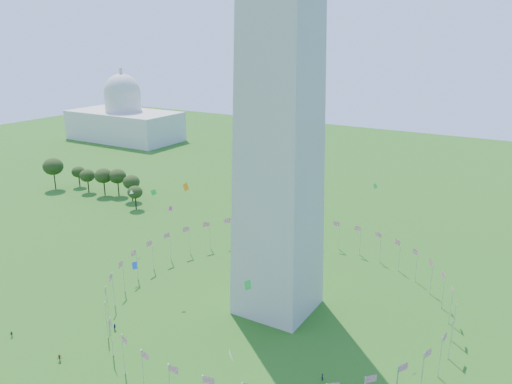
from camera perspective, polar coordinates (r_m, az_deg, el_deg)
flag_ring at (r=123.27m, az=2.48°, el=-11.17°), size 80.24×80.24×9.00m
capitol_building at (r=325.22m, az=-14.95°, el=9.78°), size 70.00×35.00×46.00m
kites_aloft at (r=94.06m, az=-1.87°, el=-11.90°), size 113.08×81.02×33.60m
tree_line_west at (r=217.59m, az=-18.03°, el=1.17°), size 55.52×15.18×13.29m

